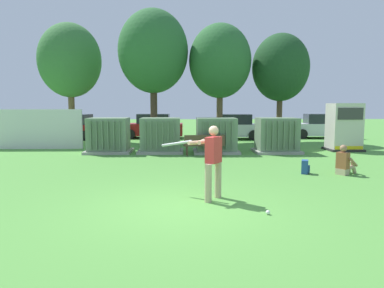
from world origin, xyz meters
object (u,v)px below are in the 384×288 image
park_bench (204,143)px  backpack (305,167)px  transformer_east (277,136)px  transformer_west (109,136)px  parked_car_leftmost (72,128)px  parked_car_rightmost (320,127)px  transformer_mid_east (216,136)px  seated_spectator (345,163)px  parked_car_right_of_center (233,127)px  transformer_mid_west (161,136)px  generator_enclosure (344,127)px  sports_ball (268,212)px  parked_car_left_of_center (152,127)px  batter (211,158)px

park_bench → backpack: (3.01, -4.21, -0.32)m
transformer_east → park_bench: transformer_east is taller
transformer_west → parked_car_leftmost: bearing=119.8°
backpack → parked_car_leftmost: bearing=133.3°
transformer_west → parked_car_rightmost: bearing=29.2°
transformer_mid_east → seated_spectator: size_ratio=2.18×
parked_car_right_of_center → transformer_east: bearing=-80.9°
transformer_mid_east → backpack: bearing=-64.8°
seated_spectator → transformer_mid_west: bearing=138.8°
generator_enclosure → parked_car_rightmost: size_ratio=0.53×
transformer_east → parked_car_leftmost: same height
transformer_mid_east → parked_car_rightmost: (7.73, 7.28, -0.04)m
sports_ball → seated_spectator: (3.45, 4.07, 0.33)m
transformer_east → seated_spectator: size_ratio=2.18×
backpack → parked_car_leftmost: 16.31m
parked_car_left_of_center → parked_car_right_of_center: (5.37, -0.79, 0.00)m
backpack → batter: bearing=-137.3°
transformer_mid_west → parked_car_left_of_center: 7.47m
parked_car_leftmost → parked_car_right_of_center: size_ratio=1.02×
batter → parked_car_right_of_center: bearing=79.9°
parked_car_left_of_center → backpack: bearing=-64.5°
generator_enclosure → batter: size_ratio=1.32×
generator_enclosure → transformer_west: bearing=-177.4°
sports_ball → backpack: (2.24, 4.24, 0.17)m
transformer_mid_west → generator_enclosure: 8.92m
transformer_west → transformer_east: 7.84m
generator_enclosure → transformer_mid_west: bearing=-176.6°
transformer_west → seated_spectator: 10.20m
seated_spectator → parked_car_leftmost: bearing=135.8°
transformer_west → parked_car_leftmost: size_ratio=0.48×
transformer_west → parked_car_leftmost: 7.59m
transformer_mid_west → seated_spectator: 8.24m
batter → sports_ball: size_ratio=19.33×
batter → sports_ball: (1.06, -1.19, -0.93)m
transformer_mid_east → park_bench: 1.11m
transformer_mid_east → parked_car_right_of_center: size_ratio=0.49×
backpack → parked_car_left_of_center: parked_car_left_of_center is taller
transformer_mid_west → backpack: (4.99, -5.25, -0.57)m
batter → parked_car_leftmost: batter is taller
transformer_mid_west → parked_car_rightmost: (10.31, 7.14, -0.04)m
generator_enclosure → seated_spectator: 6.58m
parked_car_right_of_center → parked_car_rightmost: 6.00m
transformer_east → batter: batter is taller
transformer_mid_east → parked_car_left_of_center: size_ratio=0.50×
parked_car_right_of_center → parked_car_rightmost: (5.98, 0.53, 0.00)m
seated_spectator → backpack: (-1.21, 0.16, -0.16)m
transformer_west → backpack: size_ratio=4.77×
transformer_east → batter: size_ratio=1.21×
parked_car_left_of_center → seated_spectator: bearing=-60.6°
parked_car_left_of_center → park_bench: bearing=-70.3°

